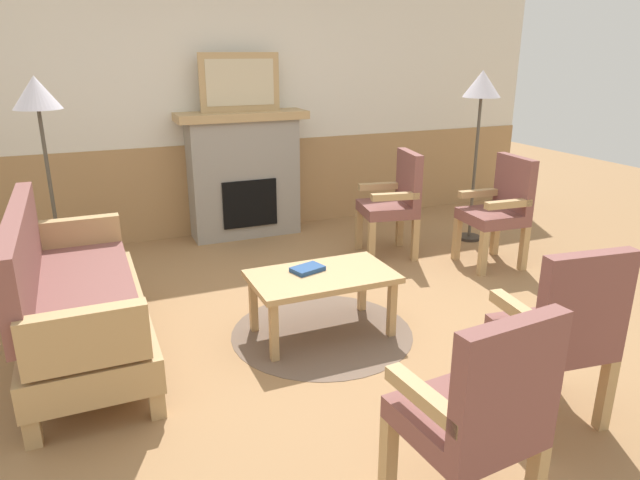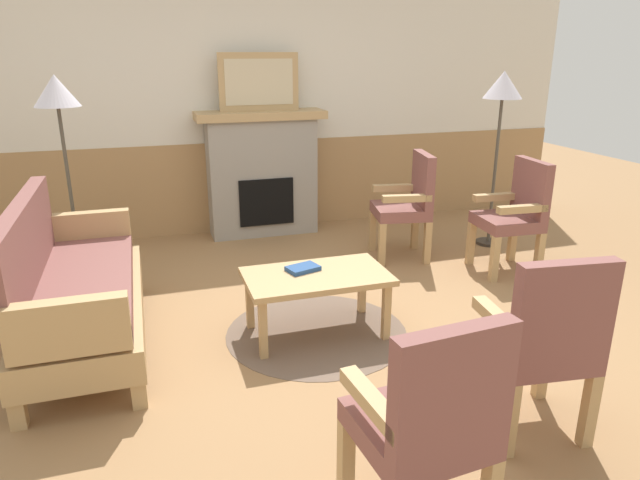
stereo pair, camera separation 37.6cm
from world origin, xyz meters
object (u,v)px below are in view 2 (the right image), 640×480
Objects in this scene: armchair_front_left at (543,338)px; armchair_front_center at (429,419)px; framed_picture at (259,82)px; couch at (76,289)px; book_on_table at (303,268)px; fireplace at (262,172)px; floor_lamp_by_chairs at (502,96)px; coffee_table at (317,281)px; armchair_near_fireplace at (408,201)px; floor_lamp_by_couch at (58,104)px; armchair_by_window_left at (515,211)px.

armchair_front_left is 0.92m from armchair_front_center.
armchair_front_center is at bearing -93.33° from framed_picture.
couch reaches higher than book_on_table.
fireplace is 0.77× the size of floor_lamp_by_chairs.
floor_lamp_by_chairs reaches higher than fireplace.
armchair_front_center is at bearing -127.14° from floor_lamp_by_chairs.
armchair_front_center is (-0.24, -4.12, -0.11)m from fireplace.
coffee_table is (-0.14, -2.35, -0.27)m from fireplace.
armchair_front_center is 0.58× the size of floor_lamp_by_chairs.
armchair_near_fireplace is 1.00× the size of armchair_front_left.
armchair_near_fireplace and armchair_front_left have the same top height.
couch is at bearing 168.23° from coffee_table.
fireplace is at bearing 84.77° from book_on_table.
fireplace is at bearing 153.11° from floor_lamp_by_chairs.
couch and armchair_front_left have the same top height.
book_on_table is (-0.21, -2.27, -1.10)m from framed_picture.
floor_lamp_by_chairs is at bearing -5.84° from floor_lamp_by_couch.
floor_lamp_by_couch reaches higher than armchair_front_center.
book_on_table is at bearing -139.72° from armchair_near_fireplace.
floor_lamp_by_couch is 1.00× the size of floor_lamp_by_chairs.
armchair_front_left is at bearing -122.58° from armchair_by_window_left.
coffee_table is at bearing -136.12° from armchair_near_fireplace.
floor_lamp_by_couch is 3.88m from floor_lamp_by_chairs.
coffee_table is 0.98× the size of armchair_front_left.
fireplace is at bearing 86.65° from coffee_table.
book_on_table is 2.46m from floor_lamp_by_couch.
armchair_by_window_left is at bearing -16.45° from floor_lamp_by_couch.
couch is 4.02m from floor_lamp_by_chairs.
fireplace is 3.76m from armchair_front_left.
book_on_table is at bearing 118.89° from armchair_front_left.
fireplace is at bearing 134.65° from armchair_near_fireplace.
armchair_by_window_left is (1.85, -1.73, -0.11)m from fireplace.
book_on_table is 1.65m from armchair_front_left.
floor_lamp_by_chairs reaches higher than coffee_table.
framed_picture reaches higher than floor_lamp_by_couch.
framed_picture is 4.25m from armchair_front_center.
framed_picture is 1.90m from floor_lamp_by_couch.
floor_lamp_by_couch is at bearing 163.55° from armchair_by_window_left.
armchair_front_left is (0.80, -1.44, 0.08)m from book_on_table.
armchair_near_fireplace is (1.33, 1.13, 0.08)m from book_on_table.
fireplace reaches higher than couch.
couch is 1.07× the size of floor_lamp_by_couch.
couch is 2.82m from armchair_front_left.
book_on_table is at bearing 129.62° from coffee_table.
floor_lamp_by_couch and floor_lamp_by_chairs have the same top height.
framed_picture is at bearing 99.01° from armchair_front_left.
floor_lamp_by_couch is (-2.90, 0.48, 0.91)m from armchair_near_fireplace.
book_on_table is at bearing -9.11° from couch.
floor_lamp_by_couch is at bearing 170.63° from armchair_near_fireplace.
floor_lamp_by_chairs is at bearing 27.95° from book_on_table.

